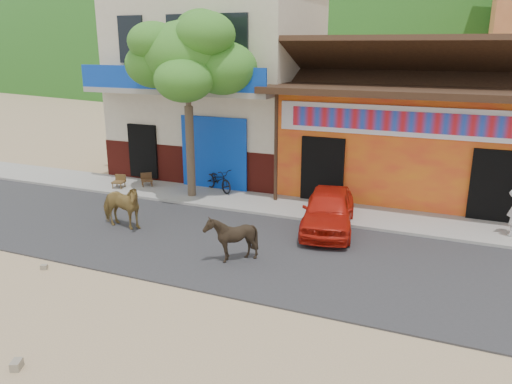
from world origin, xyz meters
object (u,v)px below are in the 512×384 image
red_car (328,210)px  cafe_chair_left (118,176)px  cow_tan (120,206)px  scooter (218,180)px  cow_dark (231,238)px  tree (189,106)px  cafe_chair_right (146,174)px

red_car → cafe_chair_left: bearing=162.6°
cow_tan → red_car: (5.42, 2.14, -0.07)m
scooter → cafe_chair_left: cafe_chair_left is taller
cow_dark → cafe_chair_left: cow_dark is taller
tree → cow_tan: size_ratio=3.94×
tree → scooter: (0.60, 0.81, -2.60)m
red_car → cow_tan: bearing=-168.7°
cow_dark → red_car: size_ratio=0.34×
tree → cafe_chair_right: (-2.08, 0.40, -2.58)m
cow_dark → cafe_chair_left: (-6.31, 3.95, -0.08)m
cafe_chair_right → tree: bearing=-50.7°
cafe_chair_left → cafe_chair_right: 0.98m
cow_dark → cafe_chair_right: size_ratio=1.37×
cow_tan → scooter: cow_tan is taller
cow_tan → cow_dark: size_ratio=1.31×
cow_tan → scooter: (0.98, 4.14, -0.16)m
scooter → cafe_chair_right: (-2.68, -0.41, 0.02)m
cafe_chair_right → scooter: bearing=-31.0°
tree → cow_dark: tree is taller
cow_tan → cafe_chair_right: size_ratio=1.80×
cow_dark → red_car: cow_dark is taller
cow_tan → scooter: 4.25m
cafe_chair_right → cow_dark: bearing=-79.3°
tree → cow_tan: 4.14m
tree → cow_dark: size_ratio=5.17×
cow_dark → scooter: (-2.85, 4.97, -0.10)m
scooter → red_car: bearing=-84.3°
cow_tan → cafe_chair_left: 3.99m
tree → red_car: 5.75m
red_car → cafe_chair_right: size_ratio=4.01×
tree → cafe_chair_left: bearing=-175.9°
red_car → scooter: bearing=145.5°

